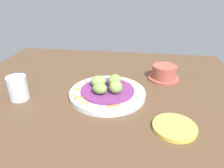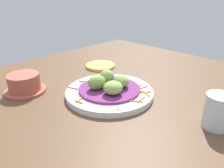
{
  "view_description": "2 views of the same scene",
  "coord_description": "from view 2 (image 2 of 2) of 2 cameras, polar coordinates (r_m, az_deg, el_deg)",
  "views": [
    {
      "loc": [
        -57.5,
        -13.89,
        37.73
      ],
      "look_at": [
        5.8,
        -4.93,
        5.81
      ],
      "focal_mm": 32.56,
      "sensor_mm": 36.0,
      "label": 1
    },
    {
      "loc": [
        45.73,
        38.77,
        32.29
      ],
      "look_at": [
        2.93,
        -3.59,
        5.38
      ],
      "focal_mm": 34.74,
      "sensor_mm": 36.0,
      "label": 2
    }
  ],
  "objects": [
    {
      "name": "table_surface",
      "position": [
        0.68,
        3.92,
        -3.55
      ],
      "size": [
        110.0,
        110.0,
        2.0
      ],
      "primitive_type": "cube",
      "color": "brown",
      "rests_on": "ground"
    },
    {
      "name": "terracotta_bowl",
      "position": [
        0.73,
        -22.07,
        0.04
      ],
      "size": [
        12.74,
        12.74,
        5.86
      ],
      "color": "#A85142",
      "rests_on": "table_surface"
    },
    {
      "name": "cabbage_bed",
      "position": [
        0.66,
        -0.69,
        -1.28
      ],
      "size": [
        18.66,
        18.66,
        0.73
      ],
      "primitive_type": "cylinder",
      "color": "#702D6B",
      "rests_on": "main_plate"
    },
    {
      "name": "guac_scoop_center",
      "position": [
        0.68,
        -1.31,
        2.01
      ],
      "size": [
        4.81,
        4.79,
        4.41
      ],
      "primitive_type": "ellipsoid",
      "rotation": [
        0.0,
        0.0,
        0.09
      ],
      "color": "#84A851",
      "rests_on": "cabbage_bed"
    },
    {
      "name": "guac_scoop_left",
      "position": [
        0.66,
        2.54,
        0.77
      ],
      "size": [
        6.61,
        6.82,
        3.73
      ],
      "primitive_type": "ellipsoid",
      "rotation": [
        0.0,
        0.0,
        0.95
      ],
      "color": "#759E47",
      "rests_on": "cabbage_bed"
    },
    {
      "name": "guac_scoop_right",
      "position": [
        0.64,
        -4.01,
        0.44
      ],
      "size": [
        6.49,
        5.63,
        4.25
      ],
      "primitive_type": "ellipsoid",
      "rotation": [
        0.0,
        0.0,
        4.47
      ],
      "color": "#759E47",
      "rests_on": "cabbage_bed"
    },
    {
      "name": "main_plate",
      "position": [
        0.66,
        -0.68,
        -2.26
      ],
      "size": [
        26.56,
        26.56,
        1.78
      ],
      "primitive_type": "cylinder",
      "color": "silver",
      "rests_on": "table_surface"
    },
    {
      "name": "side_plate_small",
      "position": [
        0.9,
        -3.06,
        4.82
      ],
      "size": [
        11.96,
        11.96,
        1.09
      ],
      "primitive_type": "cylinder",
      "color": "#E0CC4C",
      "rests_on": "table_surface"
    },
    {
      "name": "water_glass",
      "position": [
        0.56,
        26.09,
        -6.45
      ],
      "size": [
        6.41,
        6.41,
        8.24
      ],
      "primitive_type": "cylinder",
      "color": "silver",
      "rests_on": "table_surface"
    },
    {
      "name": "carrot_garnish",
      "position": [
        0.65,
        2.29,
        -1.95
      ],
      "size": [
        22.83,
        23.88,
        0.4
      ],
      "color": "orange",
      "rests_on": "main_plate"
    },
    {
      "name": "guac_scoop_back",
      "position": [
        0.61,
        -0.02,
        -0.85
      ],
      "size": [
        7.45,
        7.41,
        3.78
      ],
      "primitive_type": "ellipsoid",
      "rotation": [
        0.0,
        0.0,
        2.66
      ],
      "color": "#84A851",
      "rests_on": "cabbage_bed"
    }
  ]
}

